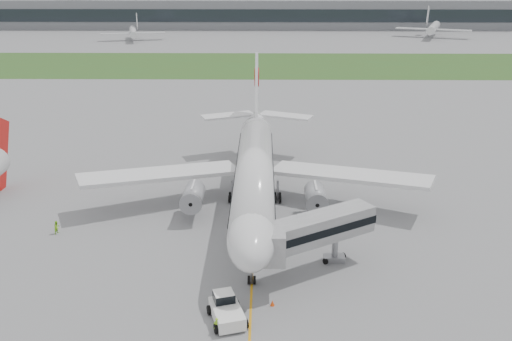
{
  "coord_description": "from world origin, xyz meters",
  "views": [
    {
      "loc": [
        1.15,
        -67.04,
        31.81
      ],
      "look_at": [
        0.22,
        2.0,
        6.44
      ],
      "focal_mm": 40.0,
      "sensor_mm": 36.0,
      "label": 1
    }
  ],
  "objects_px": {
    "airliner": "(255,169)",
    "pushback_tug": "(226,309)",
    "jet_bridge": "(312,231)",
    "ground_crew_near": "(217,325)"
  },
  "relations": [
    {
      "from": "jet_bridge",
      "to": "airliner",
      "type": "bearing_deg",
      "value": 78.07
    },
    {
      "from": "airliner",
      "to": "ground_crew_near",
      "type": "distance_m",
      "value": 28.91
    },
    {
      "from": "airliner",
      "to": "ground_crew_near",
      "type": "relative_size",
      "value": 33.95
    },
    {
      "from": "pushback_tug",
      "to": "jet_bridge",
      "type": "xyz_separation_m",
      "value": [
        8.59,
        8.69,
        3.89
      ]
    },
    {
      "from": "airliner",
      "to": "ground_crew_near",
      "type": "height_order",
      "value": "airliner"
    },
    {
      "from": "airliner",
      "to": "jet_bridge",
      "type": "bearing_deg",
      "value": -70.12
    },
    {
      "from": "airliner",
      "to": "pushback_tug",
      "type": "height_order",
      "value": "airliner"
    },
    {
      "from": "jet_bridge",
      "to": "ground_crew_near",
      "type": "bearing_deg",
      "value": -162.48
    },
    {
      "from": "airliner",
      "to": "jet_bridge",
      "type": "height_order",
      "value": "airliner"
    },
    {
      "from": "airliner",
      "to": "pushback_tug",
      "type": "bearing_deg",
      "value": -94.97
    }
  ]
}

